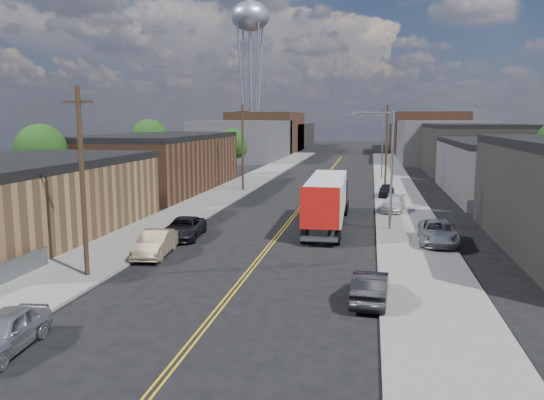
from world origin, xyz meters
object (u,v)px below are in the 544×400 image
at_px(semi_truck, 329,197).
at_px(car_right_lot_a, 438,232).
at_px(car_ahead_truck, 324,188).
at_px(car_right_lot_b, 393,204).
at_px(car_left_b, 155,244).
at_px(car_right_lot_c, 386,190).
at_px(car_right_oncoming, 370,287).
at_px(car_left_c, 184,228).
at_px(water_tower, 250,22).
at_px(car_left_a, 4,332).

height_order(semi_truck, car_right_lot_a, semi_truck).
bearing_deg(car_ahead_truck, car_right_lot_b, -52.39).
distance_m(car_right_lot_b, car_ahead_truck, 12.25).
relative_size(semi_truck, car_left_b, 3.21).
relative_size(car_right_lot_c, car_ahead_truck, 0.72).
bearing_deg(car_left_b, car_right_lot_c, 56.25).
distance_m(car_left_b, car_right_lot_a, 18.43).
distance_m(car_right_lot_c, car_ahead_truck, 6.76).
bearing_deg(car_ahead_truck, semi_truck, -81.47).
xyz_separation_m(semi_truck, car_right_lot_b, (5.28, 6.65, -1.46)).
height_order(semi_truck, car_right_oncoming, semi_truck).
relative_size(car_left_c, car_right_lot_a, 0.96).
relative_size(car_right_oncoming, car_right_lot_b, 0.98).
bearing_deg(car_left_b, car_left_c, 84.28).
height_order(car_right_lot_a, car_right_lot_b, car_right_lot_a).
distance_m(water_tower, car_left_c, 96.21).
bearing_deg(car_right_lot_a, car_left_b, -158.02).
distance_m(car_left_a, car_left_c, 18.81).
height_order(semi_truck, car_left_b, semi_truck).
bearing_deg(semi_truck, car_right_lot_b, 50.24).
height_order(car_left_a, car_right_lot_b, car_left_a).
height_order(car_left_c, car_right_lot_a, car_right_lot_a).
bearing_deg(car_left_b, car_right_lot_a, 13.55).
bearing_deg(car_left_a, car_right_lot_b, 59.59).
height_order(semi_truck, car_ahead_truck, semi_truck).
xyz_separation_m(water_tower, car_left_a, (15.60, -108.91, -29.90)).
distance_m(semi_truck, car_right_oncoming, 17.98).
bearing_deg(car_right_lot_c, car_left_c, -119.77).
height_order(water_tower, car_left_a, water_tower).
bearing_deg(water_tower, car_right_lot_a, -69.68).
xyz_separation_m(car_right_oncoming, car_right_lot_b, (1.95, 24.25, 0.07)).
bearing_deg(car_left_b, car_right_oncoming, -30.32).
bearing_deg(car_right_lot_a, water_tower, 113.03).
height_order(car_right_oncoming, car_ahead_truck, car_ahead_truck).
height_order(semi_truck, car_right_lot_c, semi_truck).
relative_size(water_tower, car_left_a, 8.43).
xyz_separation_m(car_left_c, car_ahead_truck, (7.90, 23.23, 0.04)).
relative_size(car_right_oncoming, car_right_lot_a, 0.82).
distance_m(car_left_a, car_ahead_truck, 42.78).
bearing_deg(car_right_lot_c, water_tower, 117.41).
height_order(car_right_oncoming, car_right_lot_c, car_right_lot_c).
bearing_deg(water_tower, car_right_oncoming, -74.21).
relative_size(semi_truck, car_left_c, 2.92).
distance_m(car_left_b, car_ahead_truck, 29.39).
height_order(car_right_lot_c, car_ahead_truck, car_ahead_truck).
height_order(semi_truck, car_right_lot_b, semi_truck).
bearing_deg(car_right_oncoming, car_right_lot_c, -89.58).
bearing_deg(car_right_oncoming, car_ahead_truck, -78.37).
bearing_deg(car_left_a, car_right_lot_a, 43.33).
distance_m(water_tower, car_right_lot_a, 99.56).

